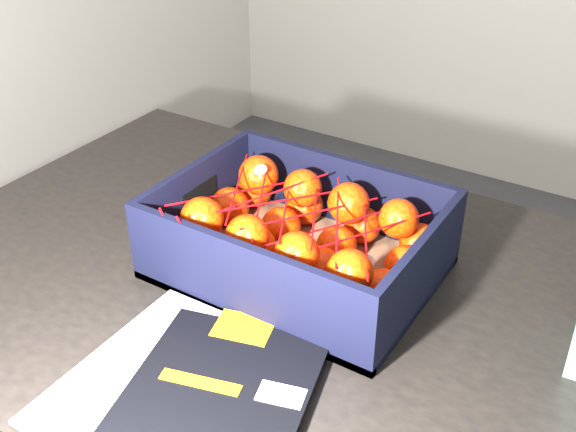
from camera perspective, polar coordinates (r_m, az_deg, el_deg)
The scene contains 5 objects.
table at distance 1.07m, azimuth 0.25°, elevation -9.95°, with size 1.21×0.81×0.75m.
magazine_stack at distance 0.85m, azimuth -8.75°, elevation -14.10°, with size 0.32×0.32×0.02m.
produce_crate at distance 1.01m, azimuth 0.91°, elevation -2.62°, with size 0.39×0.29×0.13m.
clementine_heap at distance 1.00m, azimuth 0.64°, elevation -1.71°, with size 0.37×0.27×0.11m.
mesh_net at distance 0.97m, azimuth 0.12°, elevation 0.43°, with size 0.32×0.26×0.09m.
Camera 1 is at (0.09, -0.82, 1.36)m, focal length 42.92 mm.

